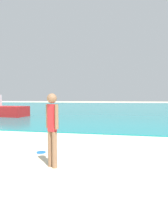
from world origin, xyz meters
name	(u,v)px	position (x,y,z in m)	size (l,w,h in m)	color
water	(118,106)	(0.00, 40.72, 0.03)	(160.00, 60.00, 0.06)	teal
person_standing	(52,126)	(-0.01, 6.30, 0.99)	(0.36, 0.24, 1.75)	#936B4C
frisbee	(41,152)	(-0.80, 7.40, 0.01)	(0.28, 0.28, 0.03)	blue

